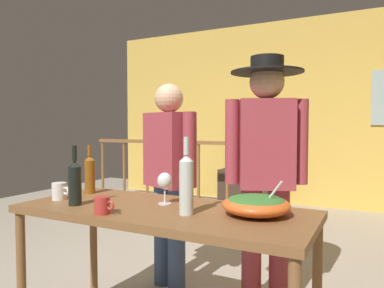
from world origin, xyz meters
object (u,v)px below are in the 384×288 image
(wine_bottle_amber, at_px, (90,174))
(tv_console, at_px, (249,187))
(salad_bowl, at_px, (256,204))
(mug_white, at_px, (59,191))
(wine_glass, at_px, (165,182))
(flat_screen_tv, at_px, (249,156))
(stair_railing, at_px, (197,166))
(mug_red, at_px, (103,205))
(person_standing_left, at_px, (169,170))
(serving_table, at_px, (163,223))
(person_standing_right, at_px, (266,161))
(wine_bottle_dark, at_px, (75,182))
(wine_bottle_clear, at_px, (186,183))

(wine_bottle_amber, bearing_deg, tv_console, 91.82)
(salad_bowl, distance_m, mug_white, 1.16)
(salad_bowl, xyz_separation_m, wine_glass, (-0.53, 0.02, 0.07))
(flat_screen_tv, distance_m, mug_white, 3.83)
(stair_railing, distance_m, mug_white, 3.21)
(flat_screen_tv, distance_m, wine_bottle_amber, 3.60)
(flat_screen_tv, distance_m, salad_bowl, 3.88)
(wine_glass, bearing_deg, mug_red, -114.39)
(person_standing_left, bearing_deg, wine_glass, 142.05)
(wine_bottle_amber, xyz_separation_m, mug_red, (0.45, -0.40, -0.08))
(flat_screen_tv, height_order, wine_glass, wine_glass)
(stair_railing, relative_size, salad_bowl, 8.27)
(wine_glass, xyz_separation_m, wine_bottle_amber, (-0.60, 0.06, 0.00))
(wine_bottle_amber, height_order, mug_red, wine_bottle_amber)
(serving_table, relative_size, person_standing_left, 1.03)
(mug_red, relative_size, person_standing_right, 0.07)
(mug_white, distance_m, person_standing_left, 0.83)
(tv_console, relative_size, person_standing_right, 0.54)
(flat_screen_tv, relative_size, mug_white, 3.89)
(mug_red, xyz_separation_m, mug_white, (-0.47, 0.16, 0.01))
(serving_table, xyz_separation_m, mug_white, (-0.66, -0.09, 0.13))
(tv_console, relative_size, mug_white, 7.50)
(flat_screen_tv, height_order, person_standing_right, person_standing_right)
(person_standing_right, bearing_deg, wine_bottle_amber, 4.58)
(wine_glass, bearing_deg, wine_bottle_dark, -150.10)
(salad_bowl, distance_m, person_standing_left, 1.05)
(serving_table, bearing_deg, stair_railing, 113.06)
(wine_glass, distance_m, person_standing_right, 0.73)
(tv_console, bearing_deg, mug_red, -82.00)
(stair_railing, xyz_separation_m, wine_bottle_clear, (1.48, -3.12, 0.30))
(person_standing_left, bearing_deg, flat_screen_tv, -59.29)
(stair_railing, distance_m, wine_bottle_amber, 2.99)
(wine_bottle_clear, distance_m, person_standing_right, 0.78)
(wine_bottle_amber, xyz_separation_m, person_standing_right, (1.01, 0.54, 0.08))
(serving_table, distance_m, mug_white, 0.68)
(wine_bottle_dark, bearing_deg, person_standing_right, 45.39)
(person_standing_left, bearing_deg, tv_console, -59.36)
(salad_bowl, bearing_deg, serving_table, -171.73)
(wine_bottle_amber, xyz_separation_m, wine_bottle_clear, (0.82, -0.22, 0.03))
(wine_bottle_dark, bearing_deg, mug_red, -18.55)
(stair_railing, bearing_deg, wine_glass, -66.98)
(tv_console, height_order, flat_screen_tv, flat_screen_tv)
(stair_railing, bearing_deg, salad_bowl, -59.04)
(mug_red, height_order, person_standing_right, person_standing_right)
(wine_bottle_dark, height_order, person_standing_left, person_standing_left)
(salad_bowl, bearing_deg, stair_railing, 120.96)
(serving_table, height_order, person_standing_left, person_standing_left)
(wine_bottle_dark, height_order, wine_bottle_clear, wine_bottle_clear)
(tv_console, bearing_deg, serving_table, -78.65)
(wine_bottle_amber, xyz_separation_m, mug_white, (-0.02, -0.24, -0.08))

